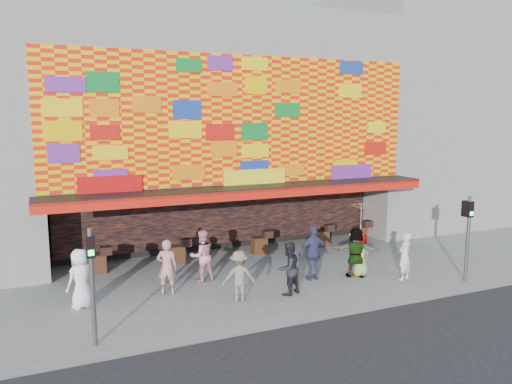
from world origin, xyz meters
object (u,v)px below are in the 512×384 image
at_px(ped_e, 313,253).
at_px(ped_g, 360,254).
at_px(ped_h, 405,256).
at_px(ped_f, 356,252).
at_px(parasol, 362,216).
at_px(ped_b, 167,267).
at_px(ped_i, 202,256).
at_px(ped_d, 239,276).
at_px(ped_c, 288,268).
at_px(ped_a, 81,278).
at_px(signal_right, 468,229).
at_px(signal_left, 92,274).

xyz_separation_m(ped_e, ped_g, (1.75, -0.33, -0.17)).
bearing_deg(ped_h, ped_f, -55.41).
xyz_separation_m(ped_h, parasol, (-1.19, 0.94, 1.35)).
height_order(ped_b, ped_h, ped_b).
bearing_deg(ped_e, ped_h, 158.11).
distance_m(ped_b, parasol, 6.99).
bearing_deg(ped_e, ped_b, -5.73).
bearing_deg(ped_i, ped_e, 154.46).
bearing_deg(ped_d, ped_b, -24.58).
bearing_deg(ped_e, ped_f, 169.95).
bearing_deg(ped_c, ped_b, -45.03).
bearing_deg(ped_h, ped_i, -43.09).
height_order(ped_a, ped_d, ped_a).
bearing_deg(ped_f, ped_b, 23.13).
bearing_deg(ped_g, ped_e, -13.24).
distance_m(ped_e, ped_g, 1.79).
xyz_separation_m(signal_right, ped_g, (-3.05, 1.94, -1.06)).
distance_m(signal_left, ped_c, 6.33).
height_order(signal_left, ped_f, signal_left).
bearing_deg(ped_g, ped_h, 139.01).
xyz_separation_m(ped_b, ped_f, (6.61, -0.95, 0.01)).
xyz_separation_m(ped_b, ped_e, (5.05, -0.64, 0.07)).
relative_size(ped_b, ped_g, 1.13).
xyz_separation_m(signal_left, ped_d, (4.46, 1.41, -1.06)).
bearing_deg(ped_f, ped_h, 176.79).
relative_size(signal_right, ped_d, 1.88).
bearing_deg(ped_h, ped_g, -59.21).
relative_size(ped_f, parasol, 0.93).
bearing_deg(ped_c, ped_h, 155.44).
height_order(ped_c, ped_f, ped_f).
height_order(ped_d, ped_i, ped_i).
xyz_separation_m(ped_d, ped_e, (3.13, 0.85, 0.17)).
bearing_deg(signal_right, ped_i, 156.42).
relative_size(ped_a, ped_g, 1.13).
distance_m(signal_right, ped_h, 2.34).
relative_size(ped_i, parasol, 0.93).
distance_m(ped_a, ped_e, 7.72).
bearing_deg(ped_i, ped_h, 153.54).
height_order(ped_f, ped_h, ped_f).
height_order(signal_right, ped_e, signal_right).
height_order(signal_left, parasol, signal_left).
relative_size(signal_right, parasol, 1.55).
bearing_deg(ped_b, ped_c, 177.84).
bearing_deg(ped_d, ped_i, -64.37).
xyz_separation_m(signal_left, ped_b, (2.55, 2.90, -0.96)).
bearing_deg(ped_b, ped_g, -165.93).
bearing_deg(signal_right, ped_c, 168.39).
xyz_separation_m(ped_f, parasol, (0.19, -0.01, 1.29)).
relative_size(ped_c, parasol, 0.89).
height_order(ped_a, ped_f, ped_f).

